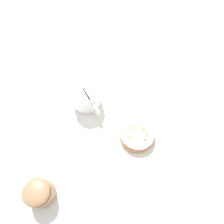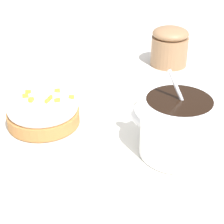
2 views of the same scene
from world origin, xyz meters
name	(u,v)px [view 1 (image 1 of 2)]	position (x,y,z in m)	size (l,w,h in m)	color
ground_plane	(111,118)	(0.00, 0.00, 0.00)	(3.00, 3.00, 0.00)	silver
paper_napkin	(111,118)	(0.00, 0.00, 0.00)	(0.36, 0.35, 0.00)	white
coffee_cup	(85,97)	(-0.08, 0.00, 0.04)	(0.11, 0.08, 0.10)	white
frosted_pastry	(137,134)	(0.09, 0.00, 0.02)	(0.09, 0.09, 0.04)	#B2753D
sugar_bowl	(39,193)	(-0.01, -0.26, 0.03)	(0.06, 0.06, 0.07)	#99704C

